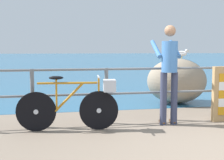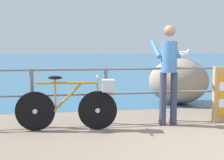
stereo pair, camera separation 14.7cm
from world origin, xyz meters
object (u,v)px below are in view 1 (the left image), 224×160
bicycle (77,103)px  person_at_railing (169,70)px  seagull (182,53)px  breakwater_boulder_main (177,81)px

bicycle → person_at_railing: bearing=8.4°
bicycle → seagull: (2.78, 2.05, 0.80)m
person_at_railing → seagull: 2.28m
bicycle → person_at_railing: 1.74m
breakwater_boulder_main → seagull: 0.71m
person_at_railing → seagull: bearing=-27.1°
person_at_railing → seagull: person_at_railing is taller
bicycle → seagull: bearing=41.8°
seagull → bicycle: bearing=-98.8°
breakwater_boulder_main → person_at_railing: bearing=-116.9°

